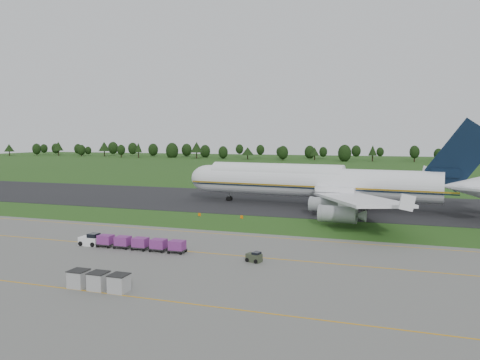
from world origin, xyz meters
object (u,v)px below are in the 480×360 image
(aircraft, at_px, (320,182))
(utility_cart, at_px, (254,258))
(edge_markers, at_px, (220,216))
(baggage_train, at_px, (130,242))
(uld_row, at_px, (99,281))

(aircraft, distance_m, utility_cart, 48.65)
(aircraft, height_order, edge_markers, aircraft)
(baggage_train, height_order, uld_row, uld_row)
(baggage_train, bearing_deg, edge_markers, 84.10)
(aircraft, xyz_separation_m, utility_cart, (-0.68, -48.40, -4.91))
(utility_cart, distance_m, uld_row, 19.19)
(uld_row, relative_size, edge_markers, 0.72)
(utility_cart, bearing_deg, uld_row, -128.55)
(baggage_train, bearing_deg, utility_cart, -3.15)
(uld_row, bearing_deg, baggage_train, 111.46)
(utility_cart, bearing_deg, aircraft, 89.20)
(baggage_train, relative_size, edge_markers, 1.78)
(baggage_train, relative_size, uld_row, 2.46)
(baggage_train, relative_size, utility_cart, 7.78)
(baggage_train, bearing_deg, uld_row, -68.54)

